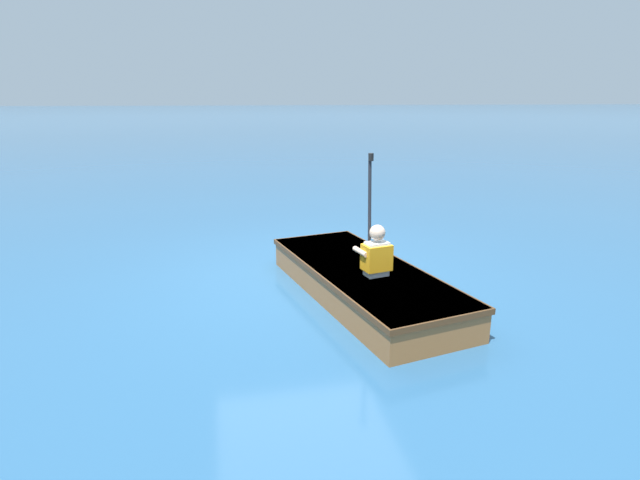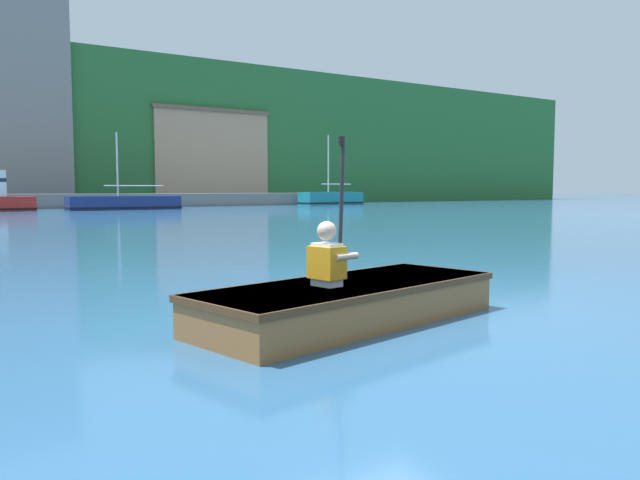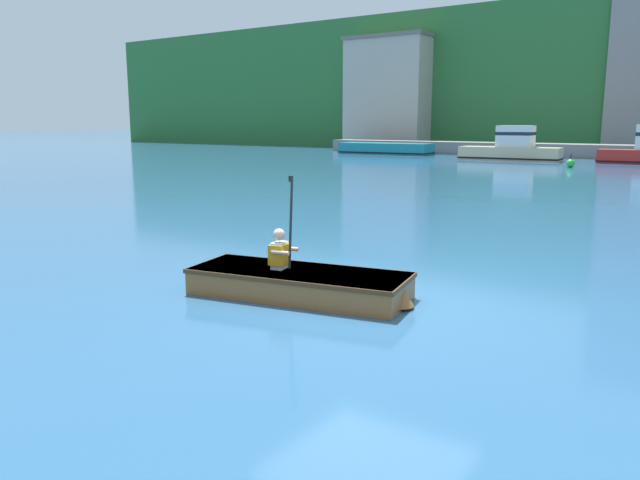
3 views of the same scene
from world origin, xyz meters
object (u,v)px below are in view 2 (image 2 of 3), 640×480
moored_boat_dock_west_inner (331,199)px  moored_boat_dock_west_end (124,203)px  person_paddler (328,256)px  rowboat_foreground (353,299)px

moored_boat_dock_west_inner → moored_boat_dock_west_end: bearing=-171.2°
moored_boat_dock_west_end → moored_boat_dock_west_inner: size_ratio=1.21×
moored_boat_dock_west_inner → person_paddler: size_ratio=4.04×
moored_boat_dock_west_end → rowboat_foreground: (-6.78, -32.37, -0.17)m
moored_boat_dock_west_end → rowboat_foreground: 33.08m
moored_boat_dock_west_inner → rowboat_foreground: bearing=-123.5°
moored_boat_dock_west_inner → person_paddler: bearing=-123.8°
moored_boat_dock_west_inner → rowboat_foreground: size_ratio=1.63×
rowboat_foreground → moored_boat_dock_west_end: bearing=78.2°
moored_boat_dock_west_end → person_paddler: 33.21m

